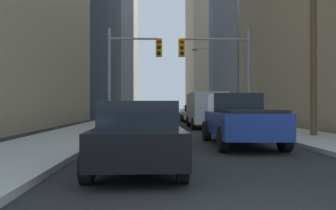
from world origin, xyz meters
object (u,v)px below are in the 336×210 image
object	(u,v)px
sedan_red	(152,116)
sedan_beige	(193,113)
cargo_van_silver	(206,108)
sedan_black	(139,135)
traffic_signal_near_left	(132,62)
traffic_signal_near_right	(218,62)
pickup_truck_blue	(239,120)

from	to	relation	value
sedan_red	sedan_beige	world-z (taller)	same
cargo_van_silver	sedan_black	world-z (taller)	cargo_van_silver
sedan_red	sedan_beige	distance (m)	8.72
traffic_signal_near_left	sedan_beige	bearing A→B (deg)	65.18
traffic_signal_near_left	sedan_red	bearing A→B (deg)	61.42
cargo_van_silver	sedan_red	bearing A→B (deg)	174.27
sedan_red	sedan_beige	size ratio (longest dim) A/B	1.00
sedan_black	sedan_beige	bearing A→B (deg)	80.87
sedan_black	sedan_red	world-z (taller)	same
sedan_red	traffic_signal_near_right	bearing A→B (deg)	-28.44
sedan_black	sedan_beige	size ratio (longest dim) A/B	1.00
pickup_truck_blue	sedan_black	world-z (taller)	pickup_truck_blue
traffic_signal_near_left	traffic_signal_near_right	bearing A→B (deg)	0.01
sedan_black	sedan_beige	xyz separation A→B (m)	(3.64, 22.66, 0.00)
sedan_beige	sedan_black	bearing A→B (deg)	-99.13
sedan_beige	traffic_signal_near_left	distance (m)	11.60
cargo_van_silver	sedan_red	size ratio (longest dim) A/B	1.23
cargo_van_silver	traffic_signal_near_left	xyz separation A→B (m)	(-4.61, -1.78, 2.73)
sedan_black	sedan_red	xyz separation A→B (m)	(0.13, 14.68, 0.00)
traffic_signal_near_right	sedan_red	bearing A→B (deg)	151.56
sedan_black	traffic_signal_near_right	world-z (taller)	traffic_signal_near_right
sedan_black	traffic_signal_near_left	size ratio (longest dim) A/B	0.71
sedan_black	traffic_signal_near_left	world-z (taller)	traffic_signal_near_left
sedan_red	traffic_signal_near_left	xyz separation A→B (m)	(-1.16, -2.13, 3.24)
traffic_signal_near_right	cargo_van_silver	bearing A→B (deg)	105.10
cargo_van_silver	sedan_beige	xyz separation A→B (m)	(0.06, 8.33, -0.52)
pickup_truck_blue	sedan_beige	xyz separation A→B (m)	(0.24, 17.95, -0.16)
cargo_van_silver	traffic_signal_near_left	distance (m)	5.65
traffic_signal_near_left	traffic_signal_near_right	distance (m)	5.09
pickup_truck_blue	sedan_black	bearing A→B (deg)	-125.84
sedan_red	traffic_signal_near_left	bearing A→B (deg)	-118.58
sedan_beige	traffic_signal_near_right	world-z (taller)	traffic_signal_near_right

